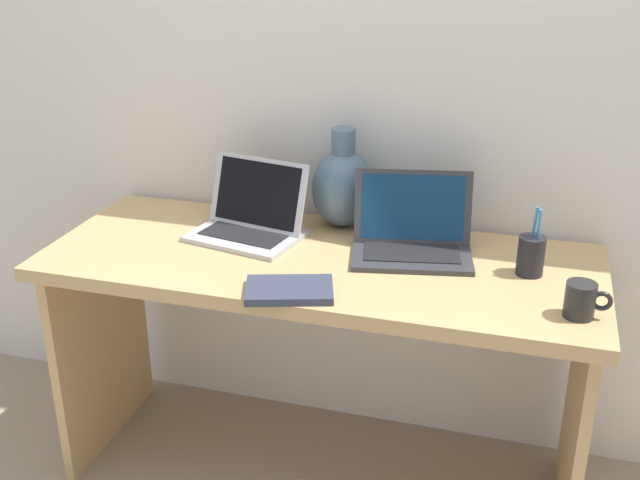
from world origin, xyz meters
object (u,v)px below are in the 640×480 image
Objects in this scene: laptop_left at (251,216)px; laptop_right at (412,233)px; coffee_mug at (581,300)px; notebook_stack at (289,290)px; pen_cup at (531,255)px; green_vase at (343,186)px.

laptop_left is 0.48m from laptop_right.
coffee_mug is (0.93, -0.26, -0.01)m from laptop_left.
notebook_stack is 0.65m from pen_cup.
laptop_right is at bearing 0.47° from laptop_left.
green_vase is 0.50m from notebook_stack.
laptop_right is 0.29m from green_vase.
laptop_right is 0.43m from notebook_stack.
green_vase is 2.76× the size of coffee_mug.
laptop_right is 0.53m from coffee_mug.
coffee_mug reaches higher than notebook_stack.
pen_cup is (-0.12, 0.21, 0.01)m from coffee_mug.
green_vase reaches higher than pen_cup.
laptop_right reaches higher than notebook_stack.
green_vase is 1.60× the size of pen_cup.
laptop_right is at bearing 53.92° from notebook_stack.
green_vase is (0.24, 0.15, 0.07)m from laptop_left.
laptop_left is 0.29m from green_vase.
laptop_right is 1.67× the size of notebook_stack.
notebook_stack is at bearing -91.24° from green_vase.
laptop_left is 1.60× the size of notebook_stack.
laptop_right is at bearing 170.20° from pen_cup.
laptop_left is 3.20× the size of coffee_mug.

